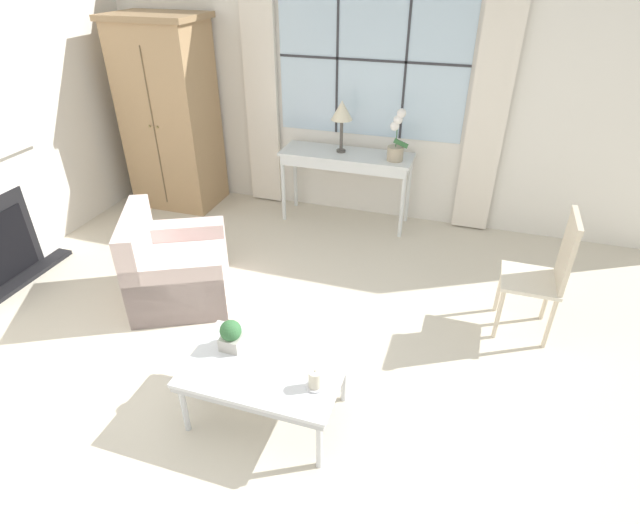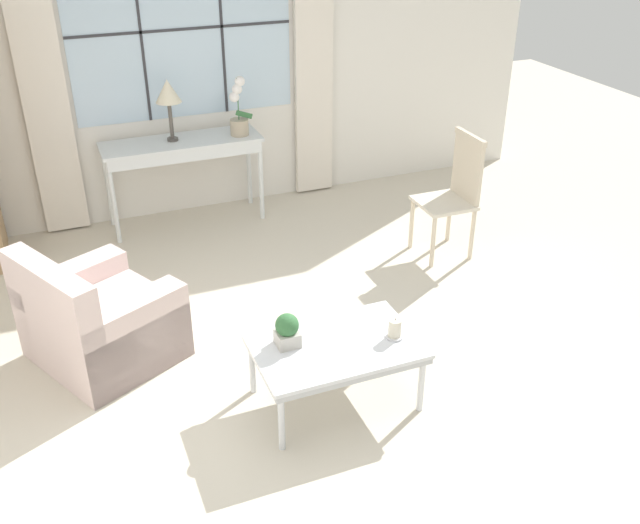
% 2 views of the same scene
% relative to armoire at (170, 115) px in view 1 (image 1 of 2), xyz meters
% --- Properties ---
extents(ground_plane, '(14.00, 14.00, 0.00)m').
position_rel_armoire_xyz_m(ground_plane, '(2.25, -2.61, -1.07)').
color(ground_plane, beige).
extents(wall_back_windowed, '(7.20, 0.14, 2.80)m').
position_rel_armoire_xyz_m(wall_back_windowed, '(2.25, 0.41, 0.33)').
color(wall_back_windowed, silver).
rests_on(wall_back_windowed, ground_plane).
extents(armoire, '(1.02, 0.74, 2.14)m').
position_rel_armoire_xyz_m(armoire, '(0.00, 0.00, 0.00)').
color(armoire, tan).
rests_on(armoire, ground_plane).
extents(console_table, '(1.44, 0.48, 0.81)m').
position_rel_armoire_xyz_m(console_table, '(2.09, 0.09, -0.35)').
color(console_table, silver).
rests_on(console_table, ground_plane).
extents(table_lamp, '(0.23, 0.23, 0.55)m').
position_rel_armoire_xyz_m(table_lamp, '(2.02, 0.11, 0.17)').
color(table_lamp, '#4C4742').
rests_on(table_lamp, console_table).
extents(potted_orchid, '(0.22, 0.17, 0.54)m').
position_rel_armoire_xyz_m(potted_orchid, '(2.63, 0.04, -0.06)').
color(potted_orchid, tan).
rests_on(potted_orchid, console_table).
extents(armchair_upholstered, '(1.11, 1.15, 0.83)m').
position_rel_armoire_xyz_m(armchair_upholstered, '(1.06, -1.83, -0.79)').
color(armchair_upholstered, beige).
rests_on(armchair_upholstered, ground_plane).
extents(side_chair_wooden, '(0.44, 0.44, 1.06)m').
position_rel_armoire_xyz_m(side_chair_wooden, '(4.10, -1.37, -0.47)').
color(side_chair_wooden, beige).
rests_on(side_chair_wooden, ground_plane).
extents(coffee_table, '(1.01, 0.66, 0.44)m').
position_rel_armoire_xyz_m(coffee_table, '(2.36, -2.86, -0.68)').
color(coffee_table, silver).
rests_on(coffee_table, ground_plane).
extents(potted_plant_small, '(0.14, 0.14, 0.21)m').
position_rel_armoire_xyz_m(potted_plant_small, '(2.09, -2.76, -0.53)').
color(potted_plant_small, '#BCB7AD').
rests_on(potted_plant_small, coffee_table).
extents(pillar_candle, '(0.11, 0.11, 0.14)m').
position_rel_armoire_xyz_m(pillar_candle, '(2.73, -2.93, -0.58)').
color(pillar_candle, silver).
rests_on(pillar_candle, coffee_table).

